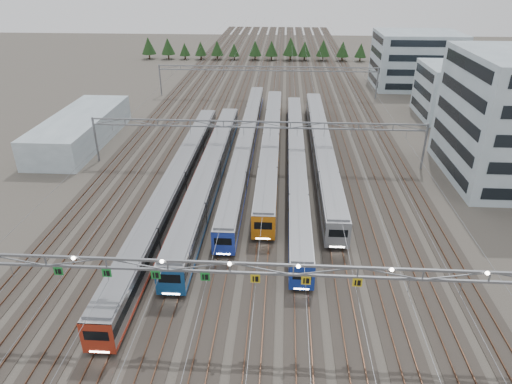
# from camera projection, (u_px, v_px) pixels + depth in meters

# --- Properties ---
(ground) EXTENTS (400.00, 400.00, 0.00)m
(ground) POSITION_uv_depth(u_px,v_px,m) (232.00, 330.00, 43.59)
(ground) COLOR #47423A
(ground) RESTS_ON ground
(track_bed) EXTENTS (54.00, 260.00, 5.42)m
(track_bed) POSITION_uv_depth(u_px,v_px,m) (269.00, 78.00, 132.06)
(track_bed) COLOR #2D2823
(track_bed) RESTS_ON ground
(train_a) EXTENTS (3.03, 63.05, 3.96)m
(train_a) POSITION_uv_depth(u_px,v_px,m) (176.00, 183.00, 67.49)
(train_a) COLOR black
(train_a) RESTS_ON ground
(train_b) EXTENTS (3.13, 55.69, 4.09)m
(train_b) POSITION_uv_depth(u_px,v_px,m) (211.00, 171.00, 71.19)
(train_b) COLOR black
(train_b) RESTS_ON ground
(train_c) EXTENTS (2.80, 68.65, 3.65)m
(train_c) POSITION_uv_depth(u_px,v_px,m) (246.00, 142.00, 83.59)
(train_c) COLOR black
(train_c) RESTS_ON ground
(train_d) EXTENTS (3.01, 60.17, 3.92)m
(train_d) POSITION_uv_depth(u_px,v_px,m) (271.00, 143.00, 82.67)
(train_d) COLOR black
(train_d) RESTS_ON ground
(train_e) EXTENTS (2.71, 65.82, 3.52)m
(train_e) POSITION_uv_depth(u_px,v_px,m) (296.00, 158.00, 76.63)
(train_e) COLOR black
(train_e) RESTS_ON ground
(train_f) EXTENTS (3.08, 59.55, 4.02)m
(train_f) POSITION_uv_depth(u_px,v_px,m) (321.00, 147.00, 80.71)
(train_f) COLOR black
(train_f) RESTS_ON ground
(gantry_near) EXTENTS (56.36, 0.61, 8.08)m
(gantry_near) POSITION_uv_depth(u_px,v_px,m) (229.00, 270.00, 40.30)
(gantry_near) COLOR gray
(gantry_near) RESTS_ON ground
(gantry_mid) EXTENTS (56.36, 0.36, 8.00)m
(gantry_mid) POSITION_uv_depth(u_px,v_px,m) (257.00, 130.00, 76.37)
(gantry_mid) COLOR gray
(gantry_mid) RESTS_ON ground
(gantry_far) EXTENTS (56.36, 0.36, 8.00)m
(gantry_far) POSITION_uv_depth(u_px,v_px,m) (267.00, 72.00, 116.48)
(gantry_far) COLOR gray
(gantry_far) RESTS_ON ground
(depot_bldg_mid) EXTENTS (14.00, 16.00, 11.63)m
(depot_bldg_mid) POSITION_uv_depth(u_px,v_px,m) (454.00, 92.00, 101.23)
(depot_bldg_mid) COLOR #95A9B2
(depot_bldg_mid) RESTS_ON ground
(depot_bldg_north) EXTENTS (22.00, 18.00, 14.71)m
(depot_bldg_north) POSITION_uv_depth(u_px,v_px,m) (416.00, 60.00, 126.19)
(depot_bldg_north) COLOR #95A9B2
(depot_bldg_north) RESTS_ON ground
(west_shed) EXTENTS (10.00, 30.00, 5.33)m
(west_shed) POSITION_uv_depth(u_px,v_px,m) (81.00, 129.00, 88.11)
(west_shed) COLOR #95A9B2
(west_shed) RESTS_ON ground
(treeline) EXTENTS (106.40, 5.60, 7.02)m
(treeline) POSITION_uv_depth(u_px,v_px,m) (288.00, 48.00, 161.88)
(treeline) COLOR #332114
(treeline) RESTS_ON ground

